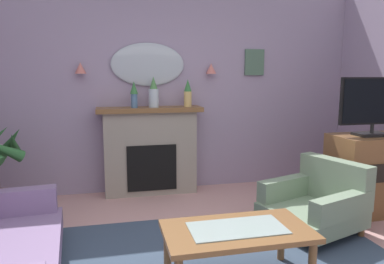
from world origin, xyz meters
TOP-DOWN VIEW (x-y plane):
  - wall_back at (0.00, 2.57)m, footprint 6.23×0.10m
  - fireplace at (-0.28, 2.35)m, footprint 1.36×0.36m
  - mantel_vase_left at (-0.48, 2.32)m, footprint 0.10×0.10m
  - mantel_vase_centre at (-0.23, 2.32)m, footprint 0.13×0.13m
  - mantel_vase_right at (0.22, 2.32)m, footprint 0.10×0.10m
  - wall_mirror at (-0.28, 2.49)m, footprint 0.96×0.06m
  - wall_sconce_left at (-1.13, 2.44)m, footprint 0.14×0.14m
  - wall_sconce_right at (0.57, 2.44)m, footprint 0.14×0.14m
  - framed_picture at (1.22, 2.50)m, footprint 0.28×0.03m
  - coffee_table at (0.11, 0.08)m, footprint 1.10×0.60m
  - armchair_beside_couch at (1.24, 0.80)m, footprint 1.03×1.02m
  - tv_cabinet at (2.07, 1.13)m, footprint 0.80×0.57m
  - tv_flatscreen at (2.07, 1.11)m, footprint 0.84×0.24m

SIDE VIEW (x-z plane):
  - armchair_beside_couch at x=1.24m, z-range -0.05..0.66m
  - coffee_table at x=0.11m, z-range 0.16..0.61m
  - tv_cabinet at x=2.07m, z-range 0.00..0.90m
  - fireplace at x=-0.28m, z-range -0.01..1.15m
  - tv_flatscreen at x=2.07m, z-range 0.92..1.57m
  - mantel_vase_centre at x=-0.23m, z-range 1.14..1.53m
  - mantel_vase_right at x=0.22m, z-range 1.16..1.52m
  - mantel_vase_left at x=-0.48m, z-range 1.18..1.51m
  - wall_back at x=0.00m, z-range 0.00..2.93m
  - wall_sconce_left at x=-1.13m, z-range 1.59..1.73m
  - wall_sconce_right at x=0.57m, z-range 1.59..1.73m
  - wall_mirror at x=-0.28m, z-range 1.43..1.99m
  - framed_picture at x=1.22m, z-range 1.57..1.93m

